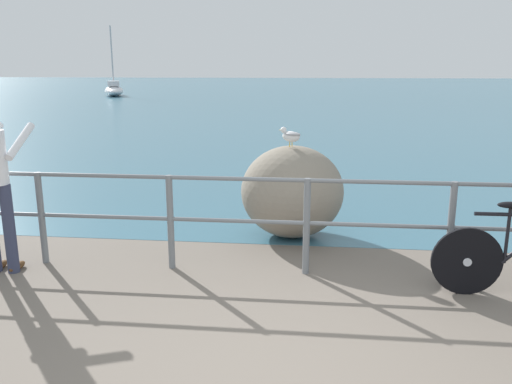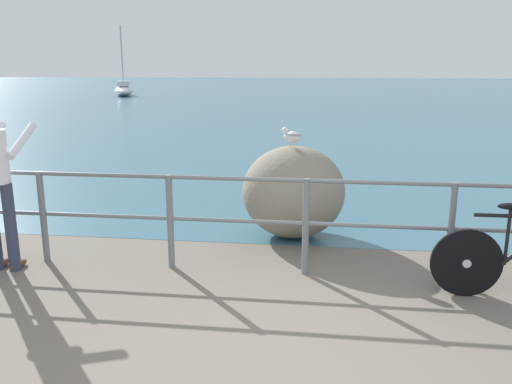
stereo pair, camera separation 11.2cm
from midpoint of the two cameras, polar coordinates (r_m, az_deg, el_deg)
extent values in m
cube|color=#6B6056|center=(23.28, 7.14, 8.18)|extent=(120.00, 120.00, 0.10)
cube|color=#38667A|center=(51.05, 7.36, 11.15)|extent=(120.00, 90.00, 0.01)
cylinder|color=slate|center=(6.16, -21.77, -2.56)|extent=(0.07, 0.07, 1.02)
cylinder|color=slate|center=(5.61, -8.80, -3.25)|extent=(0.07, 0.07, 1.02)
cylinder|color=slate|center=(5.40, 6.05, -3.84)|extent=(0.07, 0.07, 1.02)
cylinder|color=slate|center=(5.56, 21.05, -4.17)|extent=(0.07, 0.07, 1.02)
cylinder|color=slate|center=(5.27, 6.18, 1.24)|extent=(8.62, 0.04, 0.04)
cylinder|color=slate|center=(5.39, 6.06, -3.44)|extent=(8.62, 0.04, 0.04)
cylinder|color=black|center=(5.32, 22.58, -7.18)|extent=(0.66, 0.04, 0.66)
cylinder|color=#B7BCC6|center=(5.32, 22.58, -7.18)|extent=(0.08, 0.06, 0.08)
cylinder|color=black|center=(5.34, 26.34, -4.48)|extent=(0.03, 0.03, 0.53)
ellipsoid|color=black|center=(5.26, 26.68, -1.42)|extent=(0.24, 0.10, 0.06)
ellipsoid|color=#513319|center=(6.31, -25.61, -7.07)|extent=(0.10, 0.26, 0.08)
cylinder|color=#333851|center=(6.02, -24.76, -3.56)|extent=(0.12, 0.12, 0.95)
ellipsoid|color=#513319|center=(6.20, -24.06, -7.25)|extent=(0.10, 0.26, 0.08)
cylinder|color=white|center=(5.99, -23.74, 5.18)|extent=(0.09, 0.52, 0.34)
ellipsoid|color=gray|center=(6.57, 4.60, 0.02)|extent=(1.29, 1.22, 1.16)
cylinder|color=gold|center=(6.37, 4.34, 5.19)|extent=(0.01, 0.01, 0.06)
cylinder|color=gold|center=(6.40, 4.60, 5.23)|extent=(0.01, 0.01, 0.06)
ellipsoid|color=white|center=(6.37, 4.49, 6.06)|extent=(0.27, 0.25, 0.13)
ellipsoid|color=#9E9EA3|center=(6.36, 4.63, 6.31)|extent=(0.26, 0.24, 0.06)
sphere|color=white|center=(6.44, 3.68, 6.78)|extent=(0.08, 0.08, 0.08)
cone|color=gold|center=(6.48, 3.35, 6.78)|extent=(0.05, 0.05, 0.02)
ellipsoid|color=white|center=(39.80, -14.18, 10.69)|extent=(2.75, 4.58, 0.70)
cube|color=silver|center=(39.48, -14.23, 11.44)|extent=(1.20, 1.50, 0.36)
cylinder|color=#B2B2B7|center=(39.96, -14.39, 14.21)|extent=(0.10, 0.10, 4.20)
camera|label=1|loc=(0.06, -89.44, 0.14)|focal=36.57mm
camera|label=2|loc=(0.06, 90.56, -0.14)|focal=36.57mm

